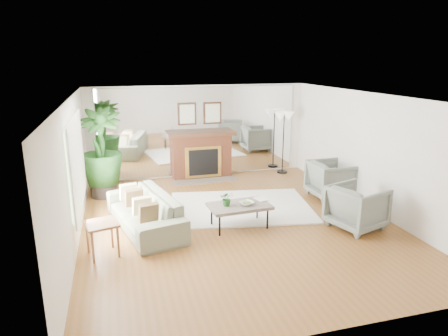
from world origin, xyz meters
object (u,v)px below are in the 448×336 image
object	(u,v)px
side_table	(102,228)
armchair_back	(331,179)
sofa	(145,211)
floor_lamp	(284,121)
armchair_front	(357,207)
coffee_table	(239,207)
potted_ficus	(101,150)
fireplace	(202,154)

from	to	relation	value
side_table	armchair_back	bearing A→B (deg)	17.40
sofa	floor_lamp	size ratio (longest dim) A/B	1.34
sofa	armchair_front	size ratio (longest dim) A/B	2.50
coffee_table	potted_ficus	bearing A→B (deg)	134.51
armchair_back	side_table	size ratio (longest dim) A/B	1.54
fireplace	armchair_front	distance (m)	4.66
side_table	floor_lamp	world-z (taller)	floor_lamp
coffee_table	potted_ficus	size ratio (longest dim) A/B	0.58
fireplace	armchair_front	xyz separation A→B (m)	(2.15, -4.12, -0.23)
side_table	potted_ficus	size ratio (longest dim) A/B	0.29
fireplace	side_table	world-z (taller)	fireplace
sofa	potted_ficus	bearing A→B (deg)	-172.82
coffee_table	armchair_front	xyz separation A→B (m)	(2.18, -0.61, -0.00)
potted_ficus	floor_lamp	xyz separation A→B (m)	(4.93, 0.74, 0.37)
armchair_back	coffee_table	bearing A→B (deg)	112.48
armchair_front	coffee_table	bearing A→B (deg)	56.69
fireplace	potted_ficus	bearing A→B (deg)	-160.93
armchair_front	floor_lamp	size ratio (longest dim) A/B	0.53
coffee_table	floor_lamp	distance (m)	4.24
sofa	fireplace	bearing A→B (deg)	136.12
sofa	side_table	size ratio (longest dim) A/B	3.77
armchair_back	floor_lamp	world-z (taller)	floor_lamp
fireplace	coffee_table	distance (m)	3.52
fireplace	sofa	distance (m)	3.55
potted_ficus	floor_lamp	world-z (taller)	potted_ficus
coffee_table	armchair_back	distance (m)	2.86
fireplace	potted_ficus	world-z (taller)	potted_ficus
armchair_front	potted_ficus	bearing A→B (deg)	38.12
fireplace	potted_ficus	xyz separation A→B (m)	(-2.60, -0.90, 0.46)
armchair_front	floor_lamp	distance (m)	4.11
side_table	potted_ficus	xyz separation A→B (m)	(-0.04, 3.11, 0.64)
fireplace	floor_lamp	bearing A→B (deg)	-3.91
fireplace	coffee_table	bearing A→B (deg)	-90.45
fireplace	sofa	world-z (taller)	fireplace
sofa	floor_lamp	distance (m)	5.17
floor_lamp	sofa	bearing A→B (deg)	-145.05
side_table	floor_lamp	bearing A→B (deg)	38.17
armchair_back	potted_ficus	distance (m)	5.45
armchair_back	floor_lamp	bearing A→B (deg)	6.18
armchair_front	floor_lamp	xyz separation A→B (m)	(0.18, 3.97, 1.07)
coffee_table	potted_ficus	world-z (taller)	potted_ficus
armchair_front	side_table	xyz separation A→B (m)	(-4.72, 0.12, 0.06)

